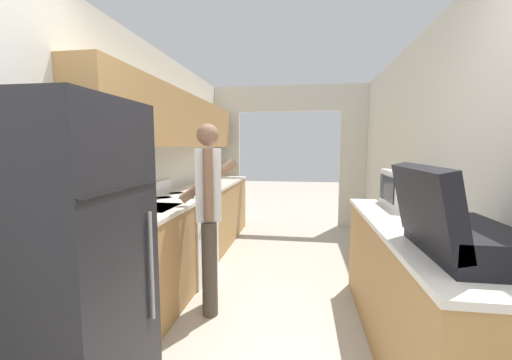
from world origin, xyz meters
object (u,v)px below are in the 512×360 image
(refrigerator, at_px, (68,255))
(suitcase, at_px, (452,228))
(range_oven, at_px, (182,235))
(knife, at_px, (194,189))
(person, at_px, (209,213))
(microwave, at_px, (407,189))

(refrigerator, height_order, suitcase, refrigerator)
(range_oven, height_order, suitcase, suitcase)
(suitcase, height_order, knife, suitcase)
(person, distance_m, knife, 1.25)
(refrigerator, xyz_separation_m, person, (0.48, 1.04, 0.03))
(refrigerator, relative_size, knife, 5.10)
(person, relative_size, microwave, 3.00)
(microwave, bearing_deg, person, -168.31)
(person, xyz_separation_m, microwave, (1.69, 0.35, 0.19))
(range_oven, xyz_separation_m, suitcase, (2.02, -1.59, 0.58))
(refrigerator, xyz_separation_m, suitcase, (1.98, 0.12, 0.20))
(suitcase, distance_m, knife, 2.90)
(suitcase, height_order, microwave, suitcase)
(suitcase, bearing_deg, person, 148.46)
(range_oven, distance_m, microwave, 2.31)
(range_oven, distance_m, suitcase, 2.64)
(suitcase, bearing_deg, knife, 134.89)
(person, bearing_deg, refrigerator, 138.68)
(refrigerator, height_order, person, refrigerator)
(person, xyz_separation_m, suitcase, (1.51, -0.92, 0.17))
(microwave, xyz_separation_m, knife, (-2.23, 0.78, -0.15))
(refrigerator, bearing_deg, microwave, 32.71)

